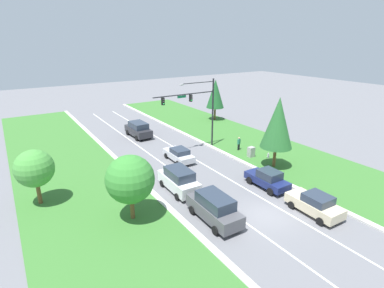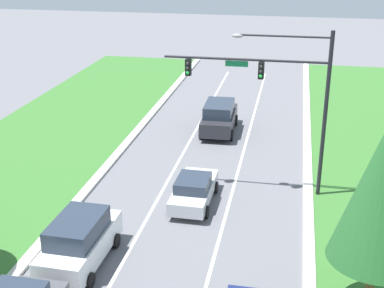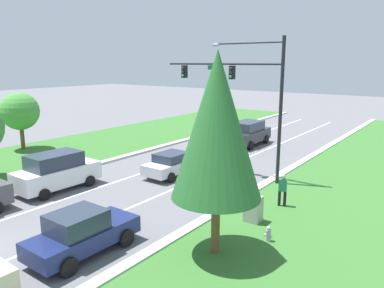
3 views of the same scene
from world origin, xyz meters
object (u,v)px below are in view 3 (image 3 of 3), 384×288
at_px(conifer_far_right_tree, 217,126).
at_px(oak_far_left_tree, 20,111).
at_px(navy_sedan, 82,233).
at_px(pedestrian, 283,189).
at_px(fire_hydrant, 268,235).
at_px(white_suv, 57,171).
at_px(silver_sedan, 173,163).
at_px(charcoal_suv, 248,133).
at_px(traffic_signal_mast, 246,87).
at_px(utility_cabinet, 253,210).

distance_m(conifer_far_right_tree, oak_far_left_tree, 22.34).
bearing_deg(navy_sedan, oak_far_left_tree, 156.27).
relative_size(pedestrian, fire_hydrant, 2.41).
distance_m(white_suv, conifer_far_right_tree, 11.69).
height_order(navy_sedan, fire_hydrant, navy_sedan).
height_order(silver_sedan, charcoal_suv, charcoal_suv).
bearing_deg(silver_sedan, charcoal_suv, 92.27).
bearing_deg(traffic_signal_mast, conifer_far_right_tree, -67.52).
bearing_deg(fire_hydrant, utility_cabinet, 135.33).
height_order(pedestrian, oak_far_left_tree, oak_far_left_tree).
height_order(traffic_signal_mast, navy_sedan, traffic_signal_mast).
bearing_deg(traffic_signal_mast, white_suv, -132.21).
xyz_separation_m(utility_cabinet, oak_far_left_tree, (-21.57, 1.71, 2.53)).
bearing_deg(charcoal_suv, fire_hydrant, -60.95).
relative_size(silver_sedan, utility_cabinet, 3.52).
xyz_separation_m(white_suv, pedestrian, (11.20, 4.89, -0.12)).
xyz_separation_m(charcoal_suv, white_suv, (-3.21, -16.50, -0.01)).
xyz_separation_m(traffic_signal_mast, silver_sedan, (-3.83, -2.09, -4.82)).
relative_size(traffic_signal_mast, pedestrian, 4.96).
distance_m(traffic_signal_mast, navy_sedan, 12.76).
bearing_deg(conifer_far_right_tree, white_suv, 175.40).
height_order(traffic_signal_mast, oak_far_left_tree, traffic_signal_mast).
distance_m(utility_cabinet, oak_far_left_tree, 21.78).
bearing_deg(fire_hydrant, charcoal_suv, 120.40).
bearing_deg(silver_sedan, traffic_signal_mast, 29.36).
distance_m(charcoal_suv, oak_far_left_tree, 18.70).
height_order(fire_hydrant, conifer_far_right_tree, conifer_far_right_tree).
distance_m(navy_sedan, white_suv, 8.00).
bearing_deg(oak_far_left_tree, silver_sedan, 7.42).
bearing_deg(silver_sedan, conifer_far_right_tree, -41.68).
relative_size(navy_sedan, fire_hydrant, 6.03).
distance_m(charcoal_suv, pedestrian, 14.09).
relative_size(charcoal_suv, white_suv, 1.07).
height_order(utility_cabinet, pedestrian, pedestrian).
bearing_deg(navy_sedan, conifer_far_right_tree, 36.30).
bearing_deg(conifer_far_right_tree, navy_sedan, -144.02).
xyz_separation_m(white_suv, oak_far_left_tree, (-10.68, 4.14, 2.09)).
bearing_deg(charcoal_suv, conifer_far_right_tree, -67.11).
xyz_separation_m(traffic_signal_mast, fire_hydrant, (4.92, -6.99, -5.22)).
relative_size(charcoal_suv, conifer_far_right_tree, 0.68).
distance_m(navy_sedan, fire_hydrant, 7.14).
relative_size(traffic_signal_mast, oak_far_left_tree, 1.80).
distance_m(pedestrian, conifer_far_right_tree, 6.96).
height_order(navy_sedan, white_suv, white_suv).
xyz_separation_m(traffic_signal_mast, conifer_far_right_tree, (3.71, -8.96, -0.75)).
xyz_separation_m(pedestrian, oak_far_left_tree, (-21.88, -0.76, 2.21)).
bearing_deg(white_suv, pedestrian, 24.93).
bearing_deg(utility_cabinet, oak_far_left_tree, 175.47).
height_order(utility_cabinet, fire_hydrant, utility_cabinet).
height_order(charcoal_suv, fire_hydrant, charcoal_suv).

